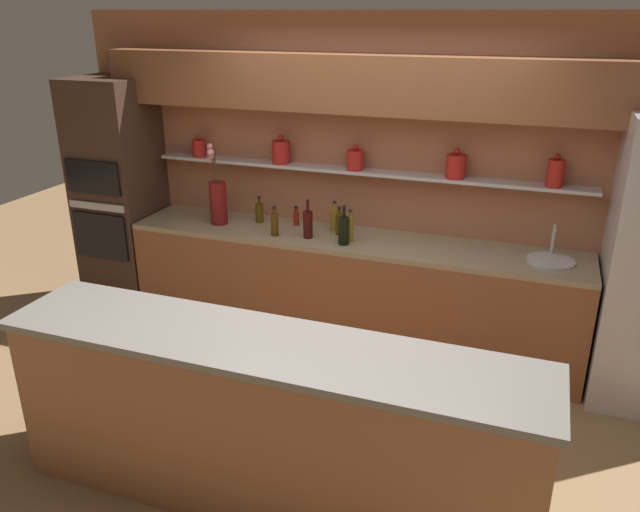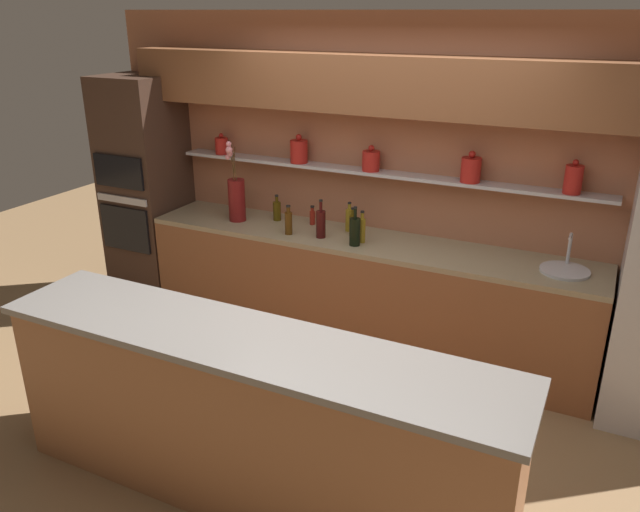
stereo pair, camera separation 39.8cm
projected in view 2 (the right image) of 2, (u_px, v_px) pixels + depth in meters
ground_plane at (307, 430)px, 4.14m from camera, size 12.00×12.00×0.00m
back_wall_unit at (395, 154)px, 4.85m from camera, size 5.20×0.44×2.60m
back_counter_unit at (361, 292)px, 5.06m from camera, size 3.64×0.62×0.92m
island_counter at (250, 421)px, 3.39m from camera, size 2.92×0.61×1.02m
oven_tower at (146, 192)px, 5.73m from camera, size 0.62×0.64×2.08m
flower_vase at (236, 197)px, 5.26m from camera, size 0.14×0.17×0.68m
sink_fixture at (565, 269)px, 4.28m from camera, size 0.33×0.33×0.25m
bottle_oil_0 at (277, 210)px, 5.31m from camera, size 0.07×0.07×0.22m
bottle_wine_1 at (321, 224)px, 4.89m from camera, size 0.07×0.07×0.31m
bottle_oil_2 at (353, 224)px, 4.95m from camera, size 0.05×0.05×0.23m
bottle_oil_3 at (362, 229)px, 4.79m from camera, size 0.05×0.05×0.25m
bottle_spirit_4 at (289, 222)px, 4.97m from camera, size 0.06×0.06×0.24m
bottle_wine_5 at (355, 231)px, 4.73m from camera, size 0.08×0.08×0.31m
bottle_oil_6 at (349, 219)px, 5.05m from camera, size 0.06×0.06×0.24m
bottle_sauce_7 at (312, 217)px, 5.21m from camera, size 0.05×0.05×0.16m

